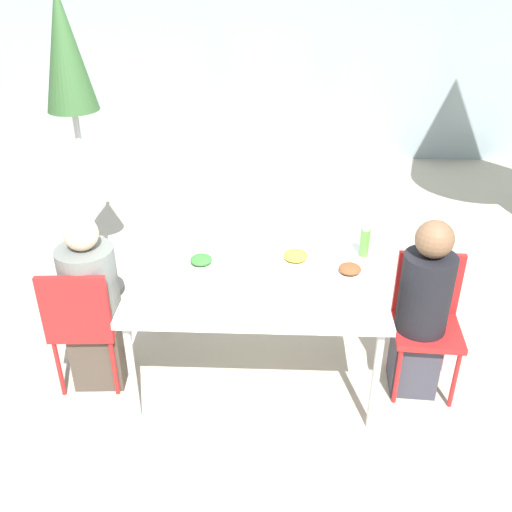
{
  "coord_description": "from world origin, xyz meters",
  "views": [
    {
      "loc": [
        0.12,
        -2.92,
        2.55
      ],
      "look_at": [
        0.0,
        0.0,
        0.9
      ],
      "focal_mm": 40.0,
      "sensor_mm": 36.0,
      "label": 1
    }
  ],
  "objects": [
    {
      "name": "plate_0",
      "position": [
        0.24,
        0.2,
        0.78
      ],
      "size": [
        0.28,
        0.28,
        0.07
      ],
      "color": "white",
      "rests_on": "dining_table"
    },
    {
      "name": "chair_right",
      "position": [
        1.06,
        0.01,
        0.52
      ],
      "size": [
        0.43,
        0.43,
        0.88
      ],
      "rotation": [
        0.0,
        0.0,
        3.07
      ],
      "color": "red",
      "rests_on": "ground"
    },
    {
      "name": "building_facade",
      "position": [
        0.0,
        4.36,
        1.5
      ],
      "size": [
        10.0,
        0.2,
        3.0
      ],
      "color": "#89999E",
      "rests_on": "ground"
    },
    {
      "name": "bottle",
      "position": [
        0.68,
        0.3,
        0.85
      ],
      "size": [
        0.06,
        0.06,
        0.2
      ],
      "color": "#51A338",
      "rests_on": "dining_table"
    },
    {
      "name": "dining_table",
      "position": [
        0.0,
        0.0,
        0.7
      ],
      "size": [
        1.51,
        1.0,
        0.75
      ],
      "color": "white",
      "rests_on": "ground"
    },
    {
      "name": "closed_umbrella",
      "position": [
        -1.3,
        0.96,
        1.76
      ],
      "size": [
        0.36,
        0.36,
        2.3
      ],
      "color": "#333333",
      "rests_on": "ground"
    },
    {
      "name": "ground_plane",
      "position": [
        0.0,
        0.0,
        0.0
      ],
      "size": [
        24.0,
        24.0,
        0.0
      ],
      "primitive_type": "plane",
      "color": "#B2A893"
    },
    {
      "name": "person_right",
      "position": [
        1.0,
        -0.07,
        0.57
      ],
      "size": [
        0.31,
        0.31,
        1.18
      ],
      "rotation": [
        0.0,
        0.0,
        3.07
      ],
      "color": "#383842",
      "rests_on": "ground"
    },
    {
      "name": "plate_1",
      "position": [
        0.57,
        0.06,
        0.78
      ],
      "size": [
        0.25,
        0.25,
        0.07
      ],
      "color": "white",
      "rests_on": "dining_table"
    },
    {
      "name": "plate_2",
      "position": [
        -0.35,
        0.13,
        0.78
      ],
      "size": [
        0.25,
        0.25,
        0.07
      ],
      "color": "white",
      "rests_on": "dining_table"
    },
    {
      "name": "person_left",
      "position": [
        -1.0,
        -0.06,
        0.55
      ],
      "size": [
        0.34,
        0.34,
        1.16
      ],
      "rotation": [
        0.0,
        0.0,
        0.06
      ],
      "color": "#473D33",
      "rests_on": "ground"
    },
    {
      "name": "chair_left",
      "position": [
        -1.05,
        -0.14,
        0.52
      ],
      "size": [
        0.42,
        0.42,
        0.88
      ],
      "rotation": [
        0.0,
        0.0,
        0.06
      ],
      "color": "red",
      "rests_on": "ground"
    },
    {
      "name": "drinking_cup",
      "position": [
        -0.05,
        -0.18,
        0.8
      ],
      "size": [
        0.07,
        0.07,
        0.09
      ],
      "color": "white",
      "rests_on": "dining_table"
    },
    {
      "name": "salad_bowl",
      "position": [
        -0.23,
        -0.14,
        0.78
      ],
      "size": [
        0.19,
        0.19,
        0.06
      ],
      "color": "white",
      "rests_on": "dining_table"
    }
  ]
}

